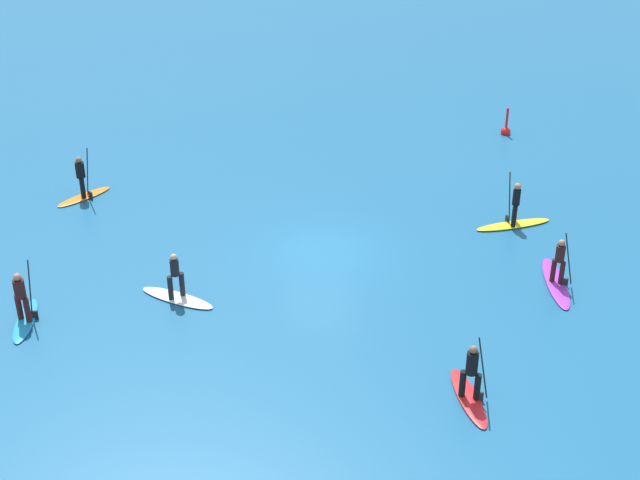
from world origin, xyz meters
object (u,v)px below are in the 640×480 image
(surfer_on_yellow_board, at_px, (514,216))
(surfer_on_purple_board, at_px, (557,274))
(surfer_on_white_board, at_px, (177,290))
(surfer_on_red_board, at_px, (470,384))
(surfer_on_blue_board, at_px, (23,307))
(marker_buoy, at_px, (506,130))
(surfer_on_orange_board, at_px, (82,185))

(surfer_on_yellow_board, distance_m, surfer_on_purple_board, 4.13)
(surfer_on_white_board, bearing_deg, surfer_on_red_board, -3.39)
(surfer_on_yellow_board, relative_size, surfer_on_purple_board, 0.87)
(surfer_on_red_board, height_order, surfer_on_blue_board, surfer_on_red_board)
(surfer_on_yellow_board, bearing_deg, marker_buoy, -113.98)
(surfer_on_orange_board, relative_size, surfer_on_red_board, 0.87)
(surfer_on_yellow_board, height_order, surfer_on_blue_board, surfer_on_blue_board)
(surfer_on_yellow_board, relative_size, surfer_on_orange_board, 1.22)
(surfer_on_orange_board, relative_size, surfer_on_blue_board, 0.92)
(surfer_on_orange_board, distance_m, surfer_on_blue_board, 8.59)
(surfer_on_orange_board, bearing_deg, surfer_on_yellow_board, -53.85)
(surfer_on_yellow_board, xyz_separation_m, marker_buoy, (-0.75, 8.73, -0.23))
(surfer_on_red_board, xyz_separation_m, surfer_on_blue_board, (-14.07, 0.67, 0.03))
(surfer_on_white_board, relative_size, surfer_on_red_board, 1.03)
(surfer_on_white_board, xyz_separation_m, surfer_on_red_board, (9.83, -2.97, 0.15))
(surfer_on_blue_board, bearing_deg, surfer_on_orange_board, -2.93)
(marker_buoy, bearing_deg, surfer_on_white_board, -121.08)
(surfer_on_yellow_board, bearing_deg, surfer_on_orange_board, -23.83)
(surfer_on_red_board, height_order, marker_buoy, surfer_on_red_board)
(surfer_on_purple_board, height_order, surfer_on_blue_board, surfer_on_blue_board)
(surfer_on_orange_board, height_order, marker_buoy, surfer_on_orange_board)
(surfer_on_blue_board, bearing_deg, surfer_on_purple_board, -85.94)
(surfer_on_white_board, xyz_separation_m, surfer_on_purple_board, (12.18, 3.75, 0.01))
(surfer_on_orange_board, distance_m, marker_buoy, 19.01)
(surfer_on_yellow_board, bearing_deg, surfer_on_blue_board, 4.75)
(surfer_on_blue_board, bearing_deg, marker_buoy, -53.26)
(surfer_on_red_board, distance_m, marker_buoy, 19.26)
(surfer_on_blue_board, bearing_deg, surfer_on_white_board, -77.70)
(surfer_on_white_board, bearing_deg, surfer_on_orange_board, 149.07)
(surfer_on_orange_board, height_order, surfer_on_purple_board, surfer_on_orange_board)
(surfer_on_blue_board, bearing_deg, surfer_on_yellow_board, -72.52)
(surfer_on_orange_board, xyz_separation_m, surfer_on_red_board, (16.04, -9.03, -0.04))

